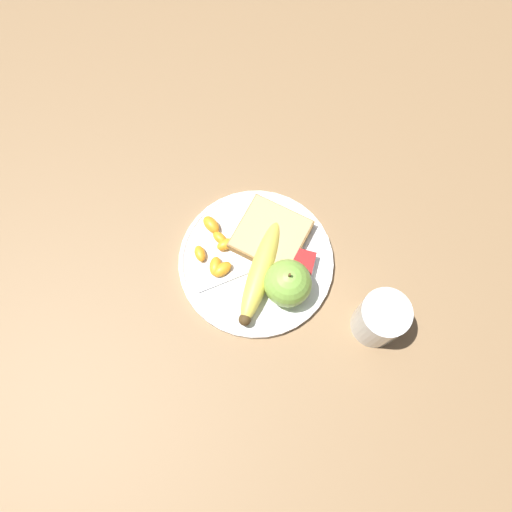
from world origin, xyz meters
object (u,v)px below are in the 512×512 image
at_px(plate, 256,261).
at_px(fork, 257,266).
at_px(apple, 288,283).
at_px(bread_slice, 271,235).
at_px(banana, 260,272).
at_px(jam_packet, 298,262).
at_px(juice_glass, 380,319).

bearing_deg(plate, fork, 116.91).
bearing_deg(apple, fork, -25.29).
distance_m(apple, bread_slice, 0.09).
bearing_deg(fork, banana, -95.27).
height_order(banana, jam_packet, banana).
relative_size(juice_glass, banana, 0.50).
xyz_separation_m(apple, jam_packet, (-0.01, -0.04, -0.02)).
height_order(apple, fork, apple).
xyz_separation_m(plate, bread_slice, (-0.01, -0.04, 0.02)).
bearing_deg(fork, bread_slice, 42.91).
distance_m(apple, jam_packet, 0.05).
xyz_separation_m(apple, bread_slice, (0.04, -0.07, -0.02)).
xyz_separation_m(banana, bread_slice, (0.00, -0.06, -0.01)).
xyz_separation_m(plate, fork, (-0.00, 0.01, 0.01)).
height_order(plate, banana, banana).
bearing_deg(apple, bread_slice, -59.57).
distance_m(banana, bread_slice, 0.06).
height_order(banana, bread_slice, banana).
distance_m(plate, banana, 0.03).
xyz_separation_m(juice_glass, jam_packet, (0.13, -0.06, -0.02)).
relative_size(juice_glass, apple, 1.08).
distance_m(juice_glass, jam_packet, 0.14).
height_order(bread_slice, fork, bread_slice).
relative_size(fork, jam_packet, 3.11).
xyz_separation_m(juice_glass, fork, (0.19, -0.04, -0.03)).
height_order(apple, bread_slice, apple).
distance_m(bread_slice, fork, 0.05).
height_order(plate, jam_packet, jam_packet).
height_order(juice_glass, apple, apple).
height_order(apple, jam_packet, apple).
relative_size(juice_glass, fork, 0.60).
bearing_deg(fork, plate, 79.00).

